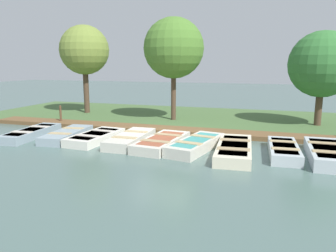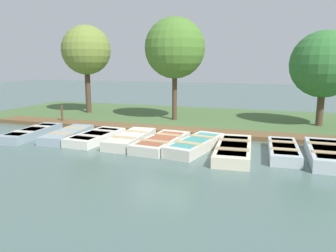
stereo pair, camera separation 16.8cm
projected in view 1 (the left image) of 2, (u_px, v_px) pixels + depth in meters
name	position (u px, v px, depth m)	size (l,w,h in m)	color
ground_plane	(162.00, 138.00, 13.90)	(80.00, 80.00, 0.00)	#4C6660
shore_bank	(190.00, 118.00, 18.57)	(8.00, 24.00, 0.16)	#476638
dock_walkway	(171.00, 130.00, 15.04)	(1.22, 18.80, 0.19)	brown
rowboat_0	(31.00, 133.00, 14.04)	(3.26, 1.20, 0.36)	#8C9EA8
rowboat_1	(67.00, 134.00, 13.79)	(3.07, 1.30, 0.35)	#8C9EA8
rowboat_2	(96.00, 137.00, 13.31)	(2.89, 1.37, 0.35)	silver
rowboat_3	(131.00, 139.00, 12.91)	(3.05, 1.09, 0.39)	beige
rowboat_4	(162.00, 142.00, 12.42)	(3.19, 1.48, 0.36)	beige
rowboat_5	(196.00, 144.00, 11.99)	(3.31, 1.66, 0.40)	beige
rowboat_6	(234.00, 149.00, 11.33)	(3.53, 1.38, 0.39)	beige
rowboat_7	(284.00, 150.00, 11.27)	(2.91, 1.10, 0.38)	#B2BCC1
rowboat_8	(328.00, 153.00, 10.74)	(3.21, 1.23, 0.43)	#B2BCC1
mooring_post_near	(61.00, 115.00, 16.86)	(0.11, 0.11, 1.00)	brown
park_tree_far_left	(84.00, 50.00, 19.30)	(2.90, 2.90, 5.34)	#4C3828
park_tree_left	(174.00, 48.00, 16.83)	(3.12, 3.12, 5.46)	#4C3828
park_tree_center	(322.00, 65.00, 15.39)	(3.12, 3.12, 4.64)	#4C3828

